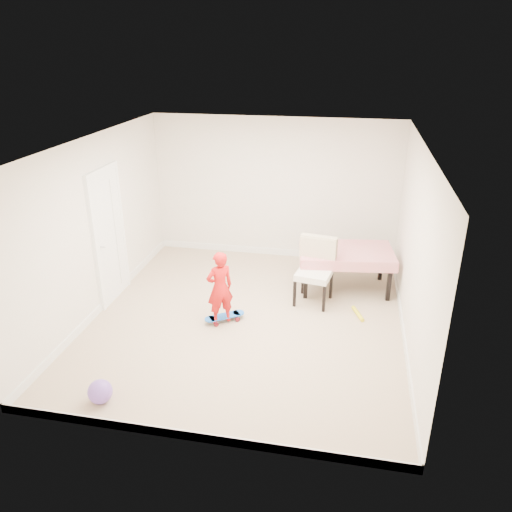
% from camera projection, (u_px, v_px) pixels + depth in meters
% --- Properties ---
extents(ground, '(5.00, 5.00, 0.00)m').
position_uv_depth(ground, '(247.00, 319.00, 7.40)').
color(ground, tan).
rests_on(ground, ground).
extents(ceiling, '(4.50, 5.00, 0.04)m').
position_uv_depth(ceiling, '(245.00, 145.00, 6.37)').
color(ceiling, white).
rests_on(ceiling, wall_back).
extents(wall_back, '(4.50, 0.04, 2.60)m').
position_uv_depth(wall_back, '(275.00, 189.00, 9.11)').
color(wall_back, silver).
rests_on(wall_back, ground).
extents(wall_front, '(4.50, 0.04, 2.60)m').
position_uv_depth(wall_front, '(190.00, 333.00, 4.65)').
color(wall_front, silver).
rests_on(wall_front, ground).
extents(wall_left, '(0.04, 5.00, 2.60)m').
position_uv_depth(wall_left, '(97.00, 227.00, 7.27)').
color(wall_left, silver).
rests_on(wall_left, ground).
extents(wall_right, '(0.04, 5.00, 2.60)m').
position_uv_depth(wall_right, '(413.00, 250.00, 6.48)').
color(wall_right, silver).
rests_on(wall_right, ground).
extents(door, '(0.11, 0.94, 2.11)m').
position_uv_depth(door, '(109.00, 237.00, 7.65)').
color(door, white).
rests_on(door, ground).
extents(baseboard_back, '(4.50, 0.02, 0.12)m').
position_uv_depth(baseboard_back, '(274.00, 252.00, 9.61)').
color(baseboard_back, white).
rests_on(baseboard_back, ground).
extents(baseboard_front, '(4.50, 0.02, 0.12)m').
position_uv_depth(baseboard_front, '(196.00, 436.00, 5.13)').
color(baseboard_front, white).
rests_on(baseboard_front, ground).
extents(baseboard_left, '(0.02, 5.00, 0.12)m').
position_uv_depth(baseboard_left, '(106.00, 302.00, 7.77)').
color(baseboard_left, white).
rests_on(baseboard_left, ground).
extents(baseboard_right, '(0.02, 5.00, 0.12)m').
position_uv_depth(baseboard_right, '(403.00, 332.00, 6.98)').
color(baseboard_right, white).
rests_on(baseboard_right, ground).
extents(dining_table, '(1.60, 1.13, 0.70)m').
position_uv_depth(dining_table, '(345.00, 269.00, 8.19)').
color(dining_table, red).
rests_on(dining_table, ground).
extents(dining_chair, '(0.67, 0.73, 1.04)m').
position_uv_depth(dining_chair, '(314.00, 272.00, 7.68)').
color(dining_chair, silver).
rests_on(dining_chair, ground).
extents(skateboard, '(0.63, 0.54, 0.09)m').
position_uv_depth(skateboard, '(225.00, 318.00, 7.34)').
color(skateboard, blue).
rests_on(skateboard, ground).
extents(child, '(0.48, 0.45, 1.10)m').
position_uv_depth(child, '(220.00, 290.00, 7.08)').
color(child, red).
rests_on(child, ground).
extents(balloon, '(0.28, 0.28, 0.28)m').
position_uv_depth(balloon, '(100.00, 392.00, 5.66)').
color(balloon, '#7850C1').
rests_on(balloon, ground).
extents(foam_toy, '(0.20, 0.39, 0.06)m').
position_uv_depth(foam_toy, '(358.00, 314.00, 7.49)').
color(foam_toy, yellow).
rests_on(foam_toy, ground).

